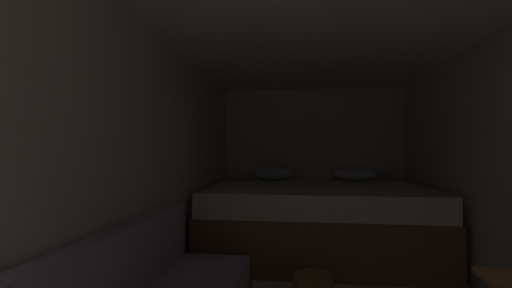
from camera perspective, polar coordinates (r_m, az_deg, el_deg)
The scene contains 4 objects.
wall_back at distance 5.04m, azimuth 9.40°, elevation -2.77°, with size 2.68×0.05×2.10m, color beige.
wall_left at distance 2.63m, azimuth -17.91°, elevation -4.22°, with size 0.05×5.24×2.10m, color beige.
ceiling_slab at distance 2.57m, azimuth 11.88°, elevation 20.10°, with size 2.68×5.24×0.05m, color white.
bed at distance 4.14m, azimuth 9.99°, elevation -12.18°, with size 2.46×1.83×0.98m.
Camera 1 is at (-0.20, -0.49, 1.19)m, focal length 23.89 mm.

